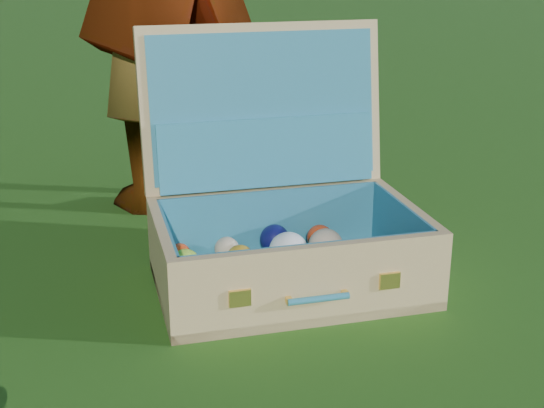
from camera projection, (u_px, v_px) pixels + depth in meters
The scene contains 2 objects.
ground at pixel (257, 323), 1.58m from camera, with size 60.00×60.00×0.00m, color #215114.
suitcase at pixel (279, 210), 1.76m from camera, with size 0.70×0.63×0.57m.
Camera 1 is at (-0.67, -1.24, 0.76)m, focal length 50.00 mm.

